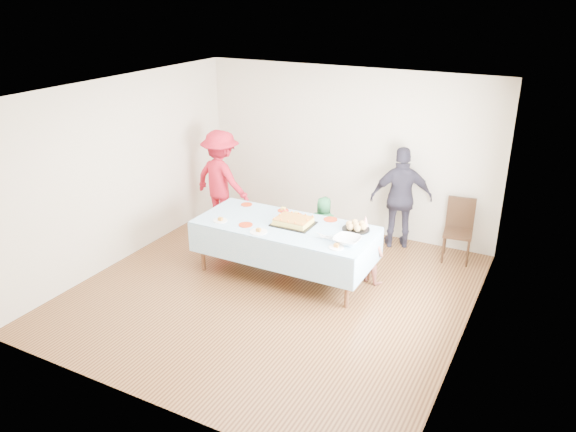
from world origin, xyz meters
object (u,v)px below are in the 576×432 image
(party_table, at_px, (285,228))
(adult_left, at_px, (221,180))
(birthday_cake, at_px, (293,221))
(dining_chair, at_px, (459,226))

(party_table, bearing_deg, adult_left, 149.26)
(party_table, xyz_separation_m, adult_left, (-1.76, 1.04, 0.12))
(birthday_cake, relative_size, dining_chair, 0.59)
(birthday_cake, height_order, adult_left, adult_left)
(birthday_cake, relative_size, adult_left, 0.33)
(party_table, distance_m, dining_chair, 2.67)
(party_table, distance_m, birthday_cake, 0.16)
(adult_left, bearing_deg, party_table, 159.01)
(party_table, distance_m, adult_left, 2.05)
(dining_chair, bearing_deg, adult_left, -178.14)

